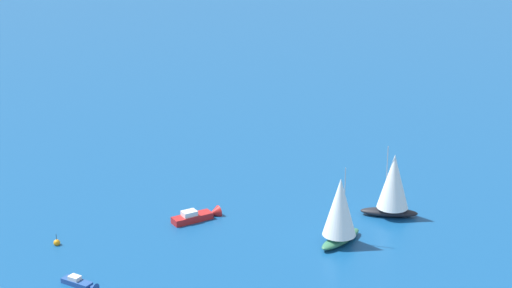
% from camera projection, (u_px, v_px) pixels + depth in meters
% --- Properties ---
extents(sailboat_offshore, '(9.11, 9.00, 12.90)m').
position_uv_depth(sailboat_offshore, '(340.00, 211.00, 137.69)').
color(sailboat_offshore, '#33704C').
rests_on(sailboat_offshore, ground_plane).
extents(motorboat_trailing, '(5.85, 4.95, 1.78)m').
position_uv_depth(motorboat_trailing, '(81.00, 283.00, 125.76)').
color(motorboat_trailing, '#23478C').
rests_on(motorboat_trailing, ground_plane).
extents(sailboat_outer_ring_a, '(10.40, 6.72, 12.92)m').
position_uv_depth(sailboat_outer_ring_a, '(393.00, 185.00, 148.28)').
color(sailboat_outer_ring_a, black).
rests_on(sailboat_outer_ring_a, ground_plane).
extents(motorboat_outer_ring_d, '(9.00, 5.88, 2.58)m').
position_uv_depth(motorboat_outer_ring_d, '(198.00, 216.00, 148.53)').
color(motorboat_outer_ring_d, '#B21E1E').
rests_on(motorboat_outer_ring_d, ground_plane).
extents(marker_buoy, '(1.10, 1.10, 2.10)m').
position_uv_depth(marker_buoy, '(57.00, 243.00, 139.05)').
color(marker_buoy, orange).
rests_on(marker_buoy, ground_plane).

